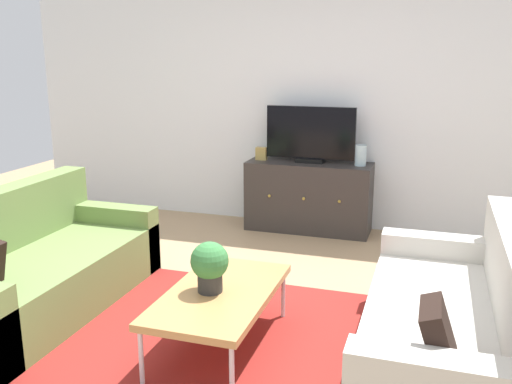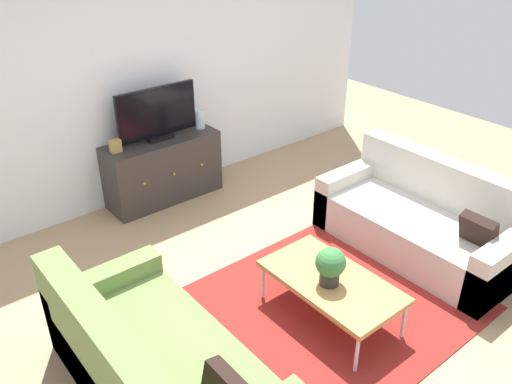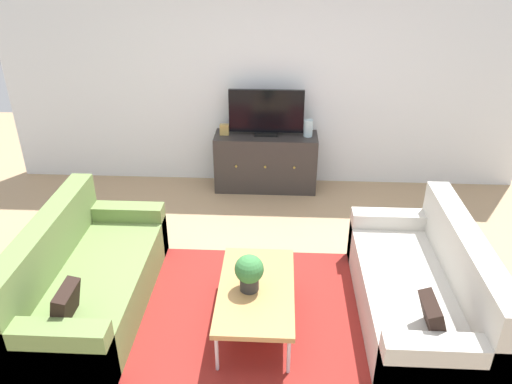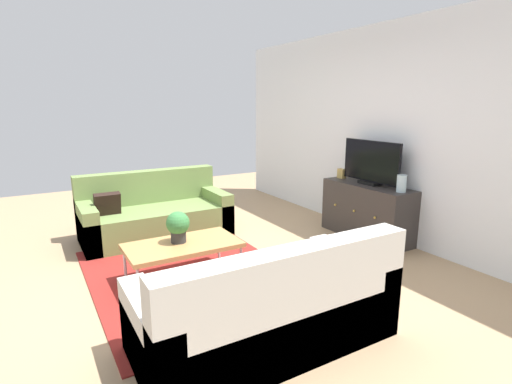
% 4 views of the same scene
% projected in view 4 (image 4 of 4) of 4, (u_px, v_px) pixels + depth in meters
% --- Properties ---
extents(ground_plane, '(10.00, 10.00, 0.00)m').
position_uv_depth(ground_plane, '(205.00, 272.00, 4.10)').
color(ground_plane, tan).
extents(wall_back, '(6.40, 0.12, 2.70)m').
position_uv_depth(wall_back, '(385.00, 133.00, 5.06)').
color(wall_back, white).
rests_on(wall_back, ground_plane).
extents(area_rug, '(2.50, 1.90, 0.01)m').
position_uv_depth(area_rug, '(191.00, 275.00, 4.03)').
color(area_rug, maroon).
rests_on(area_rug, ground_plane).
extents(couch_left_side, '(0.88, 1.85, 0.84)m').
position_uv_depth(couch_left_side, '(154.00, 215.00, 5.20)').
color(couch_left_side, olive).
rests_on(couch_left_side, ground_plane).
extents(couch_right_side, '(0.88, 1.85, 0.84)m').
position_uv_depth(couch_right_side, '(270.00, 313.00, 2.78)').
color(couch_right_side, beige).
rests_on(couch_right_side, ground_plane).
extents(coffee_table, '(0.60, 1.10, 0.38)m').
position_uv_depth(coffee_table, '(183.00, 246.00, 3.87)').
color(coffee_table, '#B7844C').
rests_on(coffee_table, ground_plane).
extents(potted_plant, '(0.23, 0.23, 0.31)m').
position_uv_depth(potted_plant, '(178.00, 225.00, 3.86)').
color(potted_plant, '#2D2D2D').
rests_on(potted_plant, coffee_table).
extents(tv_console, '(1.25, 0.47, 0.71)m').
position_uv_depth(tv_console, '(367.00, 211.00, 5.11)').
color(tv_console, '#332D2B').
rests_on(tv_console, ground_plane).
extents(flat_screen_tv, '(0.90, 0.16, 0.56)m').
position_uv_depth(flat_screen_tv, '(371.00, 163.00, 4.98)').
color(flat_screen_tv, black).
rests_on(flat_screen_tv, tv_console).
extents(glass_vase, '(0.11, 0.11, 0.20)m').
position_uv_depth(glass_vase, '(402.00, 183.00, 4.58)').
color(glass_vase, silver).
rests_on(glass_vase, tv_console).
extents(mantel_clock, '(0.11, 0.07, 0.13)m').
position_uv_depth(mantel_clock, '(342.00, 174.00, 5.45)').
color(mantel_clock, tan).
rests_on(mantel_clock, tv_console).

